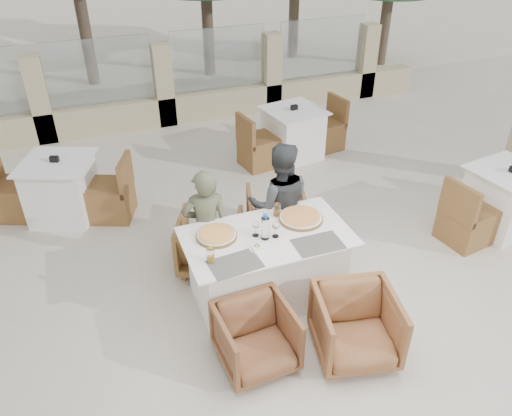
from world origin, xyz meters
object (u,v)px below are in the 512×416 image
object	(u,v)px
pizza_right	(301,217)
pizza_left	(217,235)
bg_table_c	(504,199)
wine_glass_centre	(256,228)
olive_dish	(257,247)
armchair_near_left	(256,338)
bg_table_a	(62,189)
dining_table	(267,267)
bg_table_b	(293,133)
armchair_near_right	(356,326)
diner_left	(206,228)
armchair_far_left	(210,242)
armchair_far_right	(276,216)
water_bottle	(265,227)
beer_glass_right	(277,210)
wine_glass_near	(276,228)
beer_glass_left	(211,255)
diner_right	(279,204)

from	to	relation	value
pizza_right	pizza_left	bearing A→B (deg)	178.95
pizza_left	bg_table_c	size ratio (longest dim) A/B	0.24
wine_glass_centre	olive_dish	world-z (taller)	wine_glass_centre
armchair_near_left	bg_table_a	distance (m)	3.38
dining_table	pizza_right	distance (m)	0.60
bg_table_a	bg_table_b	xyz separation A→B (m)	(3.39, 0.49, 0.00)
bg_table_c	bg_table_a	bearing A→B (deg)	147.92
olive_dish	armchair_near_left	xyz separation A→B (m)	(-0.24, -0.59, -0.50)
olive_dish	armchair_near_right	xyz separation A→B (m)	(0.62, -0.80, -0.47)
pizza_left	diner_left	bearing A→B (deg)	91.82
dining_table	bg_table_a	xyz separation A→B (m)	(-1.83, 2.32, 0.00)
pizza_right	armchair_far_left	distance (m)	1.09
bg_table_a	bg_table_c	size ratio (longest dim) A/B	1.00
olive_dish	bg_table_b	world-z (taller)	olive_dish
wine_glass_centre	diner_left	bearing A→B (deg)	129.15
armchair_far_right	armchair_near_right	xyz separation A→B (m)	(-0.03, -1.86, 0.01)
pizza_left	water_bottle	xyz separation A→B (m)	(0.42, -0.18, 0.11)
diner_left	bg_table_c	xyz separation A→B (m)	(3.62, -0.33, -0.27)
pizza_left	olive_dish	xyz separation A→B (m)	(0.29, -0.31, -0.00)
armchair_near_left	bg_table_a	size ratio (longest dim) A/B	0.39
pizza_right	beer_glass_right	world-z (taller)	beer_glass_right
wine_glass_centre	wine_glass_near	world-z (taller)	same
dining_table	olive_dish	bearing A→B (deg)	-135.70
wine_glass_centre	bg_table_a	world-z (taller)	wine_glass_centre
armchair_near_left	bg_table_c	xyz separation A→B (m)	(3.55, 0.90, 0.09)
beer_glass_left	water_bottle	bearing A→B (deg)	14.70
pizza_right	olive_dish	world-z (taller)	pizza_right
pizza_right	bg_table_c	bearing A→B (deg)	0.53
beer_glass_right	bg_table_a	bearing A→B (deg)	135.19
pizza_left	armchair_near_right	world-z (taller)	pizza_left
dining_table	water_bottle	size ratio (longest dim) A/B	5.89
olive_dish	diner_right	xyz separation A→B (m)	(0.53, 0.72, -0.09)
water_bottle	bg_table_c	bearing A→B (deg)	3.47
armchair_near_left	armchair_near_right	world-z (taller)	armchair_near_right
olive_dish	armchair_far_left	xyz separation A→B (m)	(-0.22, 0.85, -0.48)
pizza_left	beer_glass_left	size ratio (longest dim) A/B	2.74
armchair_near_left	armchair_near_right	xyz separation A→B (m)	(0.85, -0.21, 0.03)
dining_table	wine_glass_near	bearing A→B (deg)	-31.86
water_bottle	armchair_far_left	bearing A→B (deg)	115.55
armchair_far_left	wine_glass_near	bearing A→B (deg)	146.28
dining_table	water_bottle	bearing A→B (deg)	-135.63
dining_table	beer_glass_left	bearing A→B (deg)	-163.04
armchair_far_right	beer_glass_right	bearing A→B (deg)	83.73
armchair_near_right	diner_right	size ratio (longest dim) A/B	0.50
wine_glass_near	bg_table_a	xyz separation A→B (m)	(-1.90, 2.36, -0.48)
wine_glass_centre	armchair_far_right	distance (m)	1.18
armchair_far_left	armchair_far_right	distance (m)	0.89
armchair_near_left	bg_table_b	distance (m)	4.06
water_bottle	armchair_far_left	size ratio (longest dim) A/B	0.40
armchair_far_right	armchair_near_left	xyz separation A→B (m)	(-0.88, -1.65, -0.02)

